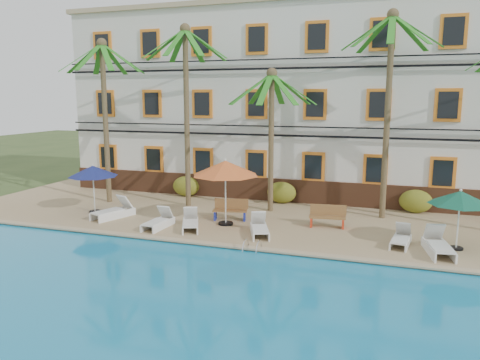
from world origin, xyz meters
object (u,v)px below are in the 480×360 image
(palm_d, at_px, (389,89))
(umbrella_red, at_px, (225,168))
(palm_a, at_px, (104,99))
(umbrella_green, at_px, (460,198))
(umbrella_blue, at_px, (93,171))
(bench_left, at_px, (230,209))
(pool_ladder, at_px, (252,250))
(lounger_c, at_px, (190,222))
(bench_right, at_px, (327,216))
(palm_b, at_px, (186,93))
(lounger_d, at_px, (259,228))
(palm_c, at_px, (271,119))
(lounger_e, at_px, (401,239))
(lounger_a, at_px, (114,211))
(lounger_f, at_px, (438,245))
(lounger_b, at_px, (159,221))

(palm_d, bearing_deg, umbrella_red, -152.21)
(palm_a, relative_size, umbrella_red, 2.90)
(umbrella_green, bearing_deg, umbrella_blue, 178.07)
(palm_a, bearing_deg, bench_left, -11.25)
(bench_left, distance_m, pool_ladder, 4.27)
(lounger_c, bearing_deg, palm_a, 151.54)
(palm_a, distance_m, bench_right, 12.44)
(palm_b, xyz_separation_m, umbrella_red, (3.00, -2.73, -3.15))
(umbrella_blue, bearing_deg, lounger_c, -11.84)
(lounger_c, bearing_deg, lounger_d, 1.68)
(palm_a, bearing_deg, lounger_d, -19.64)
(bench_left, xyz_separation_m, pool_ladder, (2.14, -3.67, -0.47))
(umbrella_red, bearing_deg, lounger_c, -136.74)
(umbrella_green, xyz_separation_m, bench_left, (-9.03, 1.27, -1.40))
(umbrella_green, bearing_deg, palm_c, 156.02)
(lounger_e, bearing_deg, umbrella_blue, 177.12)
(palm_c, relative_size, lounger_a, 3.12)
(palm_c, bearing_deg, lounger_c, -119.61)
(palm_b, bearing_deg, lounger_c, -64.13)
(bench_left, distance_m, bench_right, 4.24)
(pool_ladder, bearing_deg, umbrella_green, 19.18)
(lounger_e, distance_m, lounger_f, 1.34)
(palm_a, bearing_deg, lounger_a, -52.91)
(lounger_a, bearing_deg, umbrella_blue, 157.72)
(lounger_c, height_order, bench_left, bench_left)
(palm_d, distance_m, bench_left, 8.61)
(umbrella_red, bearing_deg, palm_c, 68.69)
(lounger_e, relative_size, pool_ladder, 2.29)
(palm_c, bearing_deg, umbrella_green, -23.98)
(umbrella_red, xyz_separation_m, lounger_c, (-1.15, -1.08, -2.14))
(palm_b, relative_size, umbrella_green, 4.00)
(umbrella_red, distance_m, lounger_a, 5.62)
(palm_b, relative_size, bench_left, 5.60)
(lounger_d, bearing_deg, lounger_e, 3.98)
(lounger_a, xyz_separation_m, lounger_b, (2.71, -0.83, -0.04))
(umbrella_red, bearing_deg, bench_right, 13.54)
(lounger_e, bearing_deg, palm_b, 161.56)
(lounger_a, bearing_deg, palm_d, 18.46)
(palm_d, bearing_deg, pool_ladder, -124.39)
(palm_d, relative_size, lounger_d, 4.72)
(palm_d, bearing_deg, palm_b, -176.42)
(lounger_c, height_order, lounger_f, lounger_f)
(palm_a, height_order, umbrella_green, palm_a)
(palm_a, height_order, palm_c, palm_a)
(lounger_c, bearing_deg, palm_c, 60.39)
(umbrella_blue, xyz_separation_m, lounger_d, (8.38, -1.06, -1.68))
(palm_a, relative_size, palm_b, 0.94)
(palm_c, bearing_deg, lounger_e, -31.56)
(palm_a, relative_size, lounger_c, 4.37)
(lounger_c, distance_m, lounger_e, 8.23)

